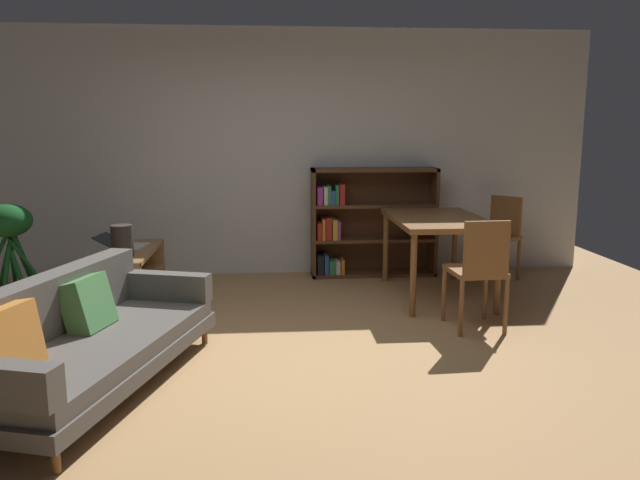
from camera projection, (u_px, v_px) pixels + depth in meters
ground_plane at (297, 356)px, 4.47m from camera, size 8.16×8.16×0.00m
back_wall_panel at (286, 153)px, 6.88m from camera, size 6.80×0.10×2.70m
fabric_couch at (79, 337)px, 3.86m from camera, size 1.36×2.15×0.71m
media_console at (133, 279)px, 5.64m from camera, size 0.38×1.15×0.54m
open_laptop at (124, 244)px, 5.72m from camera, size 0.47×0.39×0.12m
desk_speaker at (122, 241)px, 5.27m from camera, size 0.18×0.18×0.28m
potted_floor_plant at (10, 248)px, 5.46m from camera, size 0.52×0.42×0.97m
dining_table at (437, 225)px, 5.95m from camera, size 0.86×1.40×0.78m
dining_chair_near at (498, 233)px, 6.67m from camera, size 0.60×0.59×0.90m
dining_chair_far at (479, 268)px, 4.95m from camera, size 0.43×0.47×0.92m
bookshelf at (364, 223)px, 6.89m from camera, size 1.38×0.35×1.20m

